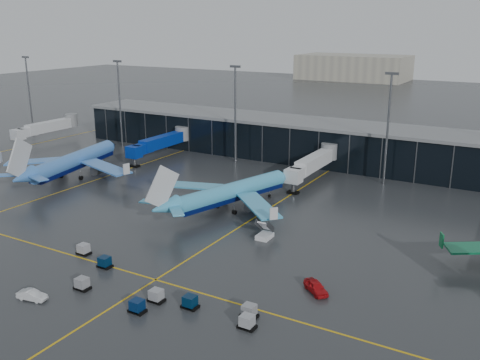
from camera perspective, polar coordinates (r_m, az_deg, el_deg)
The scene contains 11 objects.
ground at distance 96.07m, azimuth -8.03°, elevation -5.63°, with size 600.00×600.00×0.00m, color #282B2D.
terminal_pier at distance 146.10m, azimuth 7.00°, elevation 4.25°, with size 142.00×17.00×10.70m.
jet_bridges at distance 147.95m, azimuth -8.59°, elevation 4.00°, with size 94.00×27.50×7.20m.
flood_masts at distance 131.76m, azimuth 7.05°, elevation 6.66°, with size 203.00×0.50×25.50m.
taxi_lines at distance 99.00m, azimuth 0.36°, elevation -4.78°, with size 220.00×120.00×0.02m.
airliner_arkefly at distance 134.32m, azimuth -17.31°, elevation 2.94°, with size 35.93×40.92×12.57m, color #3F7BD1, non-canonical shape.
airliner_klm_near at distance 105.51m, azimuth -0.84°, elevation -0.16°, with size 32.69×37.23×11.44m, color #40A3D2, non-canonical shape.
baggage_carts at distance 75.40m, azimuth -9.42°, elevation -11.48°, with size 35.66×11.09×1.70m.
mobile_airstair at distance 92.72m, azimuth 2.64°, elevation -5.80°, with size 2.28×3.25×3.45m.
service_van_red at distance 75.77m, azimuth 8.10°, elevation -11.23°, with size 1.90×4.73×1.61m, color #B50D12.
service_van_white at distance 78.40m, azimuth -21.30°, elevation -11.37°, with size 1.46×4.18×1.38m, color silver.
Camera 1 is at (55.84, -69.58, 35.64)m, focal length 40.00 mm.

